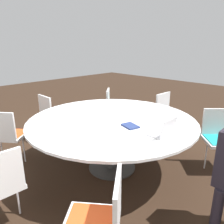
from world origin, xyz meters
The scene contains 10 objects.
ground_plane centered at (0.00, 0.00, 0.00)m, with size 16.00×16.00×0.00m, color black.
conference_table centered at (0.00, 0.00, 0.66)m, with size 2.27×2.27×0.75m.
chair_1 centered at (-1.06, -1.10, 0.50)m, with size 0.61×0.61×0.85m.
chair_2 centered at (0.03, -1.53, 0.50)m, with size 0.43×0.45×0.85m.
chair_3 centered at (1.05, -1.11, 0.50)m, with size 0.61×0.61×0.85m.
chair_4 centered at (1.53, 0.05, 0.50)m, with size 0.44×0.43×0.85m.
chair_5 centered at (1.16, 0.99, 0.50)m, with size 0.61×0.60×0.85m.
chair_7 centered at (-1.01, 1.14, 0.50)m, with size 0.60×0.61×0.85m.
laptop centered at (-0.81, -0.01, 0.81)m, with size 0.23×0.29×0.21m.
spiral_notebook centered at (-0.36, 0.05, 0.76)m, with size 0.24×0.20×0.02m.
Camera 1 is at (-1.99, 2.00, 1.73)m, focal length 35.00 mm.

